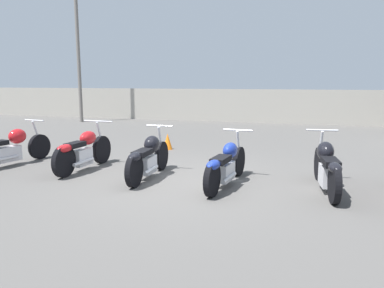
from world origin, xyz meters
The scene contains 9 objects.
ground_plane centered at (0.00, 0.00, 0.00)m, with size 60.00×60.00×0.00m, color #514F4C.
fence_back centered at (0.00, 10.52, 0.75)m, with size 40.00×0.04×1.51m.
light_pole_left centered at (-7.77, 8.57, 5.26)m, with size 0.70×0.35×9.10m.
motorcycle_slot_0 centered at (-4.18, 0.20, 0.41)m, with size 0.68×2.16×0.97m.
motorcycle_slot_1 centered at (-2.36, 0.30, 0.42)m, with size 0.72×2.00×1.00m.
motorcycle_slot_2 centered at (-0.77, 0.09, 0.42)m, with size 0.57×2.01×0.98m.
motorcycle_slot_3 centered at (0.79, -0.02, 0.39)m, with size 0.59×2.11×0.95m.
motorcycle_slot_4 centered at (2.52, 0.16, 0.43)m, with size 0.59×2.08×0.99m.
traffic_cone_near centered at (-1.50, 3.12, 0.22)m, with size 0.27×0.27×0.44m.
Camera 1 is at (2.09, -6.50, 1.89)m, focal length 35.00 mm.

